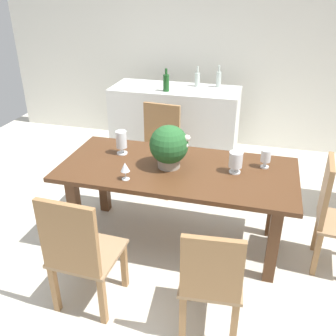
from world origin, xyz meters
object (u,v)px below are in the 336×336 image
Objects in this scene: chair_foot_end at (334,212)px; wine_glass at (125,168)px; crystal_vase_center_near at (266,157)px; wine_bottle_clear at (219,79)px; dining_table at (177,179)px; wine_bottle_dark at (197,79)px; chair_near_left at (79,251)px; chair_far_left at (159,144)px; crystal_vase_right at (236,160)px; flower_centerpiece at (169,146)px; wine_bottle_tall at (166,82)px; chair_near_right at (211,279)px; kitchen_counter at (175,125)px; crystal_vase_left at (121,141)px.

chair_foot_end reaches higher than wine_glass.
wine_bottle_clear is at bearing 110.95° from crystal_vase_center_near.
wine_bottle_dark reaches higher than dining_table.
chair_far_left is (0.01, 1.93, -0.00)m from chair_near_left.
wine_glass is (-0.84, -0.35, -0.01)m from crystal_vase_right.
crystal_vase_right is (0.56, 0.04, -0.08)m from flower_centerpiece.
wine_bottle_tall is (-0.17, 1.87, 0.21)m from wine_glass.
flower_centerpiece reaches higher than dining_table.
wine_bottle_dark is (0.15, 2.19, 0.20)m from wine_glass.
chair_near_left is 1.01× the size of chair_far_left.
wine_bottle_dark is 0.92× the size of wine_bottle_tall.
chair_near_right is 2.96m from wine_bottle_clear.
wine_bottle_dark is at bearing 93.97° from flower_centerpiece.
chair_far_left is 1.32m from wine_glass.
crystal_vase_center_near is (0.79, 0.20, -0.09)m from flower_centerpiece.
chair_near_right is 2.84m from kitchen_counter.
wine_bottle_clear is at bearing 30.88° from wine_bottle_tall.
dining_table is 1.07m from chair_near_right.
chair_far_left is 0.60× the size of kitchen_counter.
crystal_vase_left is 1.05m from crystal_vase_right.
dining_table is 1.80m from kitchen_counter.
wine_bottle_dark reaches higher than chair_foot_end.
wine_bottle_dark is (-0.13, 1.89, 0.11)m from flower_centerpiece.
chair_near_left is 2.91m from wine_bottle_dark.
wine_glass is 0.09× the size of kitchen_counter.
wine_bottle_clear is (0.51, 0.95, 0.54)m from chair_far_left.
flower_centerpiece reaches higher than crystal_vase_right.
dining_table is at bearing -175.54° from crystal_vase_right.
wine_bottle_dark is at bearing 31.72° from kitchen_counter.
flower_centerpiece is at bearing -77.63° from kitchen_counter.
wine_bottle_dark is at bearing 110.39° from crystal_vase_right.
crystal_vase_left is 1.36× the size of crystal_vase_center_near.
crystal_vase_right is 0.73× the size of wine_bottle_dark.
wine_bottle_dark reaches higher than kitchen_counter.
wine_bottle_clear reaches higher than crystal_vase_right.
crystal_vase_center_near is 0.88× the size of crystal_vase_right.
crystal_vase_left is at bearing 114.51° from wine_glass.
chair_foot_end is at bearing -17.87° from crystal_vase_center_near.
dining_table is 2.07× the size of chair_far_left.
chair_foot_end is at bearing -40.42° from wine_bottle_tall.
wine_bottle_dark is at bearing 118.67° from crystal_vase_center_near.
crystal_vase_center_near is 1.94m from wine_bottle_dark.
chair_near_left is 2.64× the size of flower_centerpiece.
dining_table is at bearing -60.53° from chair_far_left.
dining_table is at bearing -164.78° from crystal_vase_center_near.
wine_glass is at bearing -93.90° from wine_bottle_dark.
wine_bottle_tall reaches higher than chair_near_right.
crystal_vase_right is at bearing 92.76° from chair_foot_end.
chair_far_left is 0.77m from kitchen_counter.
wine_bottle_clear is 0.27m from wine_bottle_dark.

